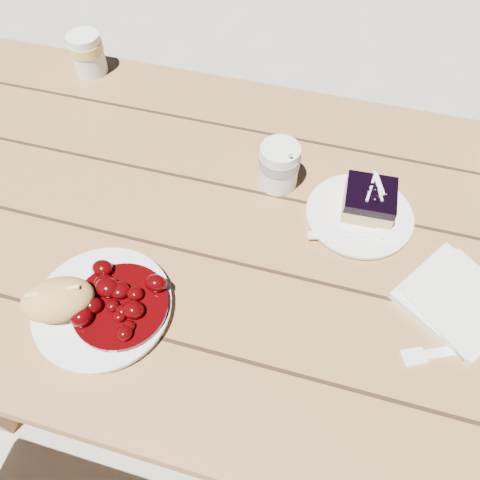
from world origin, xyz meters
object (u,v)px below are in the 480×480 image
(dessert_plate, at_px, (359,215))
(coffee_cup, at_px, (279,166))
(main_plate, at_px, (103,308))
(blueberry_cake, at_px, (369,200))
(second_cup, at_px, (88,54))
(picnic_table, at_px, (372,303))
(bread_roll, at_px, (58,299))

(dessert_plate, bearing_deg, coffee_cup, 165.36)
(main_plate, relative_size, blueberry_cake, 2.30)
(main_plate, distance_m, second_cup, 0.63)
(main_plate, distance_m, blueberry_cake, 0.48)
(picnic_table, distance_m, coffee_cup, 0.33)
(coffee_cup, bearing_deg, main_plate, -121.26)
(dessert_plate, bearing_deg, picnic_table, -45.90)
(main_plate, distance_m, coffee_cup, 0.39)
(bread_roll, height_order, blueberry_cake, bread_roll)
(blueberry_cake, bearing_deg, main_plate, -143.06)
(picnic_table, distance_m, main_plate, 0.51)
(blueberry_cake, bearing_deg, dessert_plate, -126.31)
(coffee_cup, bearing_deg, blueberry_cake, -8.92)
(bread_roll, bearing_deg, coffee_cup, 53.93)
(coffee_cup, height_order, second_cup, same)
(second_cup, bearing_deg, dessert_plate, -22.19)
(picnic_table, xyz_separation_m, main_plate, (-0.43, -0.22, 0.17))
(main_plate, relative_size, coffee_cup, 2.33)
(dessert_plate, height_order, second_cup, second_cup)
(dessert_plate, height_order, coffee_cup, coffee_cup)
(coffee_cup, bearing_deg, dessert_plate, -14.64)
(picnic_table, distance_m, dessert_plate, 0.19)
(coffee_cup, bearing_deg, second_cup, 155.52)
(picnic_table, distance_m, bread_roll, 0.58)
(picnic_table, bearing_deg, coffee_cup, 153.54)
(bread_roll, bearing_deg, picnic_table, 26.17)
(coffee_cup, bearing_deg, bread_roll, -126.07)
(main_plate, bearing_deg, bread_roll, -160.02)
(bread_roll, height_order, coffee_cup, coffee_cup)
(second_cup, bearing_deg, blueberry_cake, -20.75)
(picnic_table, xyz_separation_m, blueberry_cake, (-0.06, 0.09, 0.20))
(main_plate, height_order, coffee_cup, coffee_cup)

